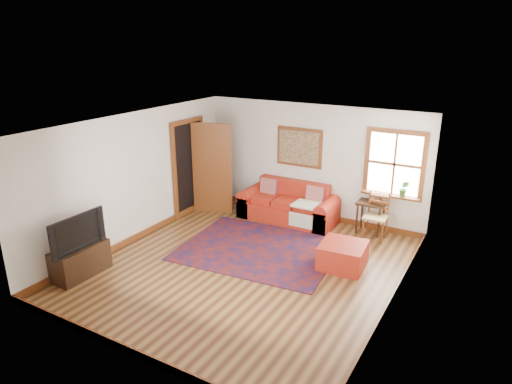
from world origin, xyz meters
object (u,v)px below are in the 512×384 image
Objects in this scene: red_ottoman at (343,255)px; red_leather_sofa at (289,208)px; side_table at (371,208)px; media_cabinet at (81,261)px; ladder_back_chair at (377,214)px.

red_leather_sofa is at bearing 134.81° from red_ottoman.
side_table is 5.56m from media_cabinet.
side_table is (1.75, 0.19, 0.26)m from red_leather_sofa.
media_cabinet is (-3.72, -2.47, 0.05)m from red_ottoman.
side_table reaches higher than red_ottoman.
media_cabinet is (-1.94, -3.97, -0.01)m from red_leather_sofa.
ladder_back_chair reaches higher than red_leather_sofa.
ladder_back_chair is at bearing -50.57° from side_table.
media_cabinet is at bearing -134.46° from ladder_back_chair.
red_leather_sofa is 1.94m from ladder_back_chair.
side_table is at bearing 129.43° from ladder_back_chair.
ladder_back_chair is 5.52m from media_cabinet.
red_leather_sofa is at bearing 179.07° from ladder_back_chair.
red_leather_sofa is at bearing -173.89° from side_table.
ladder_back_chair is at bearing 79.20° from red_ottoman.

